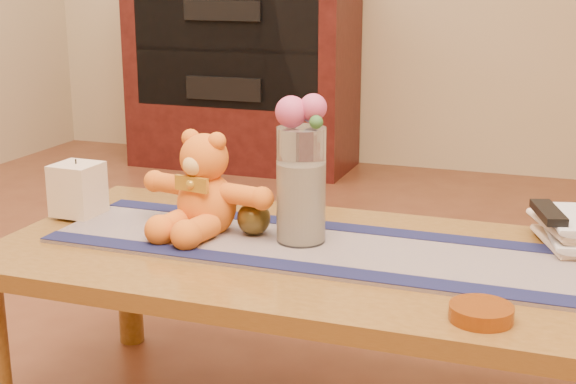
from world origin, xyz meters
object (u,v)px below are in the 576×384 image
(tv_remote, at_px, (548,212))
(book_bottom, at_px, (544,243))
(amber_dish, at_px, (481,313))
(glass_vase, at_px, (301,185))
(teddy_bear, at_px, (206,184))
(bronze_ball, at_px, (254,218))
(pillar_candle, at_px, (78,189))

(tv_remote, bearing_deg, book_bottom, 90.00)
(book_bottom, distance_m, amber_dish, 0.45)
(glass_vase, bearing_deg, tv_remote, 16.25)
(teddy_bear, bearing_deg, bronze_ball, 13.13)
(amber_dish, bearing_deg, teddy_bear, 156.68)
(teddy_bear, xyz_separation_m, bronze_ball, (0.12, 0.00, -0.07))
(pillar_candle, distance_m, amber_dish, 1.07)
(teddy_bear, xyz_separation_m, glass_vase, (0.23, -0.00, 0.02))
(bronze_ball, bearing_deg, tv_remote, 12.66)
(pillar_candle, bearing_deg, book_bottom, 7.51)
(glass_vase, xyz_separation_m, book_bottom, (0.52, 0.16, -0.13))
(pillar_candle, relative_size, glass_vase, 0.50)
(book_bottom, bearing_deg, amber_dish, -120.64)
(pillar_candle, xyz_separation_m, book_bottom, (1.11, 0.15, -0.06))
(pillar_candle, xyz_separation_m, bronze_ball, (0.48, -0.01, -0.03))
(bronze_ball, distance_m, amber_dish, 0.62)
(teddy_bear, relative_size, book_bottom, 1.48)
(teddy_bear, xyz_separation_m, amber_dish, (0.67, -0.29, -0.11))
(bronze_ball, relative_size, tv_remote, 0.49)
(book_bottom, bearing_deg, tv_remote, -93.00)
(pillar_candle, xyz_separation_m, tv_remote, (1.12, 0.14, 0.01))
(bronze_ball, height_order, book_bottom, bronze_ball)
(glass_vase, relative_size, book_bottom, 1.17)
(amber_dish, bearing_deg, pillar_candle, 163.75)
(tv_remote, distance_m, amber_dish, 0.45)
(pillar_candle, height_order, book_bottom, pillar_candle)
(tv_remote, bearing_deg, bronze_ball, 176.00)
(pillar_candle, relative_size, book_bottom, 0.58)
(pillar_candle, distance_m, bronze_ball, 0.48)
(teddy_bear, height_order, book_bottom, teddy_bear)
(teddy_bear, height_order, bronze_ball, teddy_bear)
(glass_vase, bearing_deg, amber_dish, -33.28)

